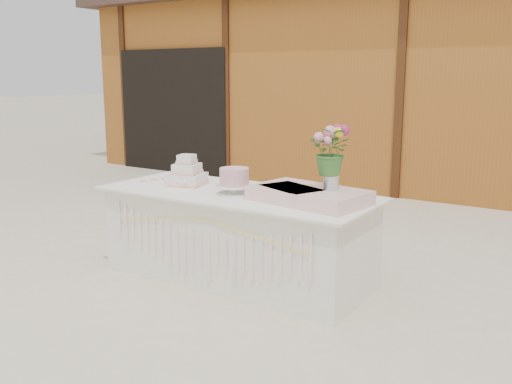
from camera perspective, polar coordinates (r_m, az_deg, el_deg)
ground at (r=5.05m, az=-1.88°, el=-8.61°), size 80.00×80.00×0.00m
barn at (r=10.24m, az=17.95°, el=10.69°), size 12.60×4.60×3.30m
cake_table at (r=4.92m, az=-1.94°, el=-4.40°), size 2.40×1.00×0.77m
wedding_cake at (r=5.18m, az=-6.91°, el=1.74°), size 0.38×0.38×0.28m
pink_cake_stand at (r=4.72m, az=-2.19°, el=1.23°), size 0.31×0.31×0.22m
satin_runner at (r=4.46m, az=5.30°, el=-0.33°), size 0.96×0.65×0.11m
flower_vase at (r=4.39m, az=7.54°, el=1.25°), size 0.12×0.12×0.16m
bouquet at (r=4.35m, az=7.63°, el=4.69°), size 0.34×0.29×0.37m
loose_flowers at (r=5.49m, az=-10.09°, el=1.30°), size 0.16×0.38×0.02m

